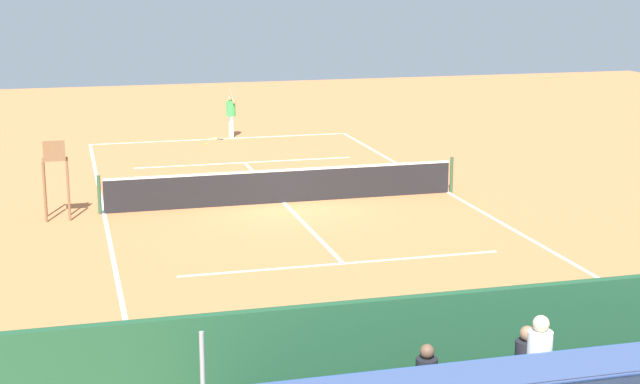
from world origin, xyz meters
The scene contains 9 objects.
ground_plane centered at (0.00, 0.00, 0.00)m, with size 60.00×60.00×0.00m, color #D17542.
court_line_markings centered at (0.00, -0.04, 0.00)m, with size 10.10×22.20×0.01m.
tennis_net centered at (0.00, 0.00, 0.50)m, with size 10.30×0.10×1.07m.
backdrop_wall centered at (0.00, 14.00, 1.00)m, with size 18.00×0.16×2.00m, color #1E4C2D.
umpire_chair centered at (6.20, 0.27, 1.31)m, with size 0.67×0.67×2.14m.
equipment_bag centered at (-1.08, 13.40, 0.18)m, with size 0.90×0.36×0.36m, color #B22D2D.
tennis_player centered at (-0.44, -11.22, 1.02)m, with size 0.38×0.54×1.93m.
tennis_racket centered at (0.24, -11.02, 0.01)m, with size 0.53×0.49×0.03m.
tennis_ball_near centered at (0.74, -9.84, 0.03)m, with size 0.07×0.07×0.07m, color #CCDB33.
Camera 1 is at (5.91, 26.15, 6.47)m, focal length 54.50 mm.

